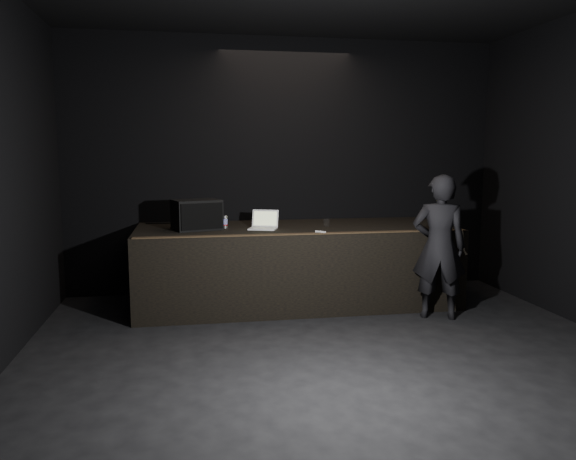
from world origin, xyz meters
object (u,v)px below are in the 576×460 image
(stage_riser, at_px, (295,265))
(laptop, at_px, (264,224))
(stage_monitor, at_px, (197,215))
(beer_can, at_px, (225,222))
(person, at_px, (439,247))

(stage_riser, distance_m, laptop, 0.72)
(stage_monitor, height_order, beer_can, stage_monitor)
(stage_monitor, relative_size, beer_can, 3.97)
(stage_riser, height_order, person, person)
(stage_riser, xyz_separation_m, beer_can, (-0.90, -0.05, 0.58))
(stage_monitor, bearing_deg, stage_riser, -12.57)
(stage_riser, relative_size, laptop, 9.74)
(stage_riser, bearing_deg, person, -31.89)
(stage_riser, height_order, stage_monitor, stage_monitor)
(beer_can, relative_size, person, 0.10)
(stage_riser, height_order, beer_can, beer_can)
(beer_can, xyz_separation_m, person, (2.43, -0.90, -0.24))
(stage_riser, bearing_deg, laptop, -159.69)
(beer_can, height_order, person, person)
(stage_monitor, relative_size, person, 0.38)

